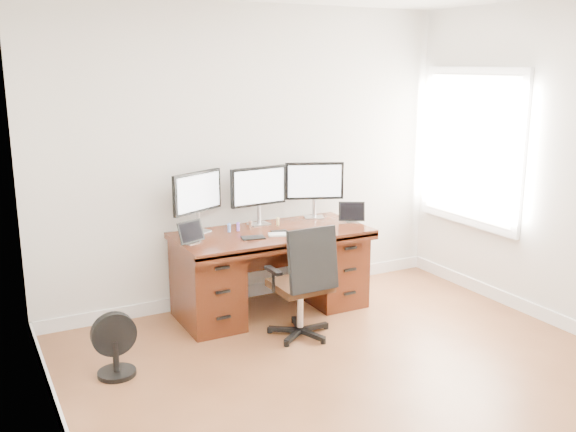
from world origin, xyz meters
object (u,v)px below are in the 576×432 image
desk (271,268)px  monitor_center (259,188)px  keyboard (283,234)px  office_chair (303,301)px  floor_fan (115,346)px

desk → monitor_center: size_ratio=3.08×
desk → keyboard: 0.40m
office_chair → keyboard: (0.05, 0.44, 0.45)m
floor_fan → keyboard: (1.55, 0.41, 0.53)m
office_chair → monitor_center: monitor_center is taller
monitor_center → keyboard: monitor_center is taller
desk → monitor_center: (0.00, 0.24, 0.68)m
floor_fan → keyboard: keyboard is taller
desk → office_chair: 0.64m
desk → office_chair: bearing=-92.3°
floor_fan → monitor_center: size_ratio=0.85×
floor_fan → desk: bearing=22.4°
desk → monitor_center: bearing=90.0°
monitor_center → keyboard: 0.54m
desk → monitor_center: 0.72m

